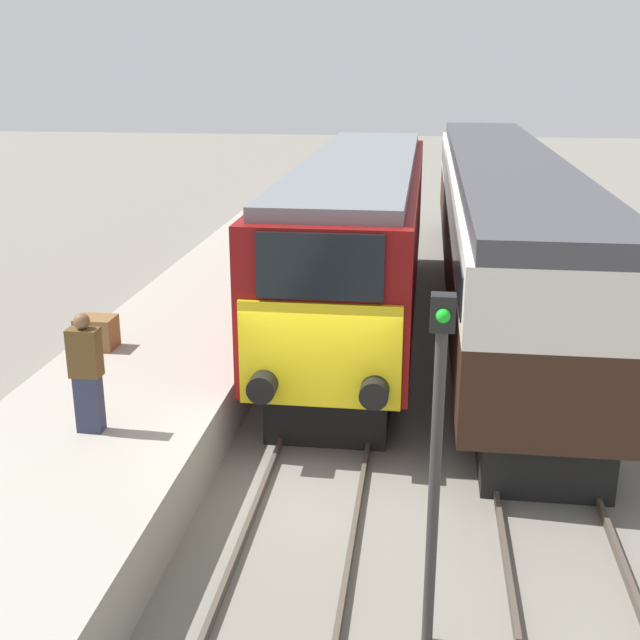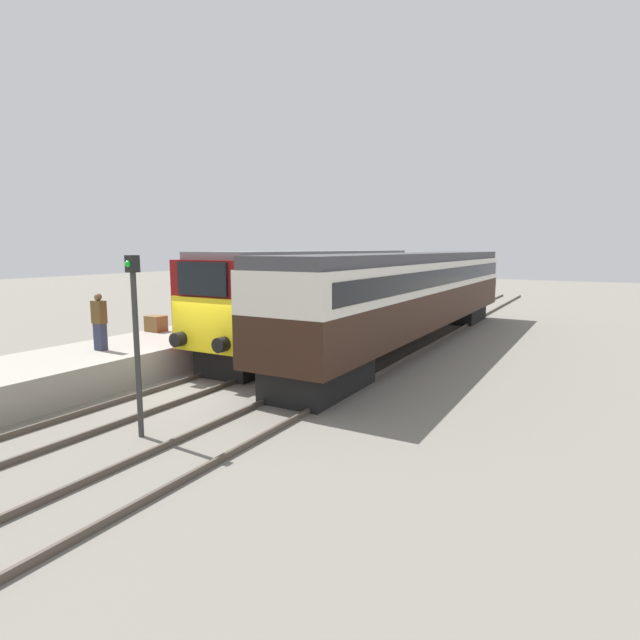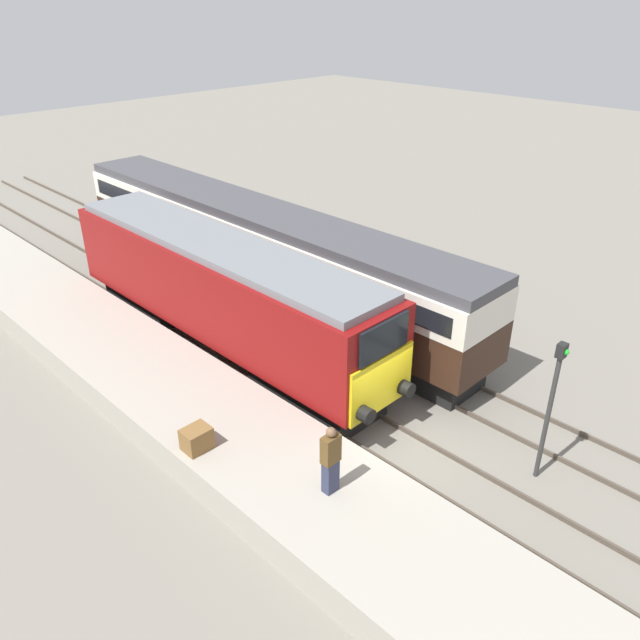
{
  "view_description": "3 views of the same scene",
  "coord_description": "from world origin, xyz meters",
  "views": [
    {
      "loc": [
        1.49,
        -10.75,
        6.05
      ],
      "look_at": [
        0.0,
        0.54,
        2.38
      ],
      "focal_mm": 45.0,
      "sensor_mm": 36.0,
      "label": 1
    },
    {
      "loc": [
        10.32,
        -10.54,
        4.1
      ],
      "look_at": [
        1.7,
        4.54,
        1.6
      ],
      "focal_mm": 28.0,
      "sensor_mm": 36.0,
      "label": 2
    },
    {
      "loc": [
        -11.03,
        -8.2,
        11.17
      ],
      "look_at": [
        1.7,
        4.54,
        1.6
      ],
      "focal_mm": 35.0,
      "sensor_mm": 36.0,
      "label": 3
    }
  ],
  "objects": [
    {
      "name": "ground_plane",
      "position": [
        0.0,
        0.0,
        0.0
      ],
      "size": [
        120.0,
        120.0,
        0.0
      ],
      "primitive_type": "plane",
      "color": "slate"
    },
    {
      "name": "platform_left",
      "position": [
        -3.3,
        8.0,
        0.47
      ],
      "size": [
        3.5,
        50.0,
        0.95
      ],
      "color": "#9E998C",
      "rests_on": "ground_plane"
    },
    {
      "name": "rails_near_track",
      "position": [
        0.0,
        5.0,
        0.07
      ],
      "size": [
        1.51,
        60.0,
        0.14
      ],
      "color": "#4C4238",
      "rests_on": "ground_plane"
    },
    {
      "name": "rails_far_track",
      "position": [
        3.4,
        5.0,
        0.07
      ],
      "size": [
        1.5,
        60.0,
        0.14
      ],
      "color": "#4C4238",
      "rests_on": "ground_plane"
    },
    {
      "name": "locomotive",
      "position": [
        0.0,
        7.53,
        2.23
      ],
      "size": [
        2.7,
        14.47,
        3.99
      ],
      "color": "black",
      "rests_on": "ground_plane"
    },
    {
      "name": "passenger_carriage",
      "position": [
        3.4,
        9.74,
        2.39
      ],
      "size": [
        2.75,
        20.75,
        3.91
      ],
      "color": "black",
      "rests_on": "ground_plane"
    },
    {
      "name": "person_on_platform",
      "position": [
        -3.18,
        -0.68,
        1.84
      ],
      "size": [
        0.44,
        0.26,
        1.78
      ],
      "color": "#2D334C",
      "rests_on": "platform_left"
    },
    {
      "name": "signal_post",
      "position": [
        1.7,
        -3.39,
        2.35
      ],
      "size": [
        0.24,
        0.28,
        3.96
      ],
      "color": "#333333",
      "rests_on": "ground_plane"
    },
    {
      "name": "luggage_crate",
      "position": [
        -4.49,
        2.71,
        1.25
      ],
      "size": [
        0.7,
        0.56,
        0.6
      ],
      "color": "brown",
      "rests_on": "platform_left"
    }
  ]
}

